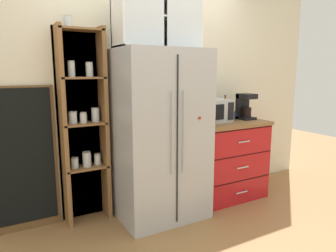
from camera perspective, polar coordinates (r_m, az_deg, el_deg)
The scene contains 12 objects.
ground_plane at distance 3.39m, azimuth -1.56°, elevation -15.95°, with size 10.59×10.59×0.00m, color #9E7042.
wall_back_cream at distance 3.41m, azimuth -4.80°, elevation 6.46°, with size 4.90×0.10×2.55m, color silver.
refrigerator at distance 3.11m, azimuth -1.61°, elevation -1.71°, with size 0.87×0.73×1.71m.
pantry_shelf_column at distance 3.13m, azimuth -15.61°, elevation 0.49°, with size 0.48×0.25×1.99m.
counter_cabinet at distance 3.74m, azimuth 10.57°, elevation -6.00°, with size 0.90×0.63×0.92m.
microwave at distance 3.54m, azimuth 7.86°, elevation 2.88°, with size 0.44×0.33×0.26m.
coffee_maker at distance 3.82m, azimuth 14.13°, elevation 3.58°, with size 0.17×0.20×0.31m.
mug_navy at distance 3.76m, azimuth 11.91°, elevation 1.95°, with size 0.11×0.07×0.10m.
bottle_green at distance 3.59m, azimuth 11.35°, elevation 2.55°, with size 0.07×0.07×0.25m.
bottle_amber at distance 3.65m, azimuth 10.56°, elevation 3.08°, with size 0.06×0.06×0.30m.
upper_cabinet at distance 3.13m, azimuth -2.14°, elevation 19.45°, with size 0.84×0.32×0.58m.
chalkboard_menu at distance 3.14m, azimuth -25.43°, elevation -5.69°, with size 0.60×0.04×1.37m.
Camera 1 is at (-1.41, -2.70, 1.50)m, focal length 32.66 mm.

